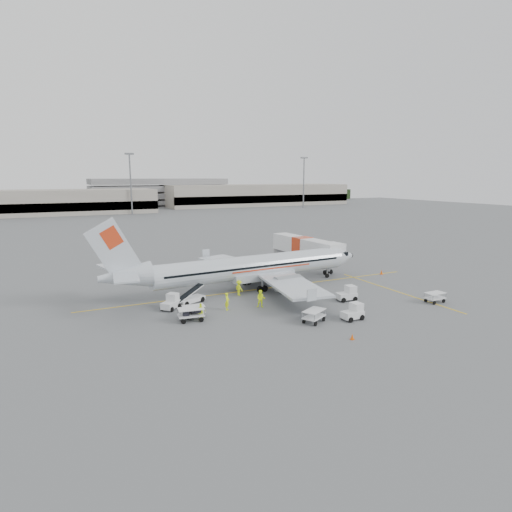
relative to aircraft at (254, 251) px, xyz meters
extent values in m
plane|color=#56595B|center=(0.91, -0.66, -4.70)|extent=(360.00, 360.00, 0.00)
cube|color=yellow|center=(0.91, -0.66, -4.69)|extent=(44.00, 0.20, 0.01)
cube|color=yellow|center=(14.91, -8.66, -4.69)|extent=(0.20, 20.00, 0.01)
cone|color=#EB5104|center=(19.70, -0.94, -4.37)|extent=(0.41, 0.41, 0.66)
cone|color=#EB5104|center=(3.05, 17.36, -4.41)|extent=(0.35, 0.35, 0.57)
cone|color=#EB5104|center=(0.14, -19.04, -4.43)|extent=(0.32, 0.32, 0.53)
imported|color=#CAE20D|center=(-6.34, -6.71, -3.78)|extent=(0.75, 0.80, 1.85)
imported|color=#CAE20D|center=(-2.79, -7.46, -3.75)|extent=(1.16, 1.09, 1.90)
imported|color=#CAE20D|center=(-2.98, -2.16, -3.79)|extent=(0.93, 1.30, 1.81)
imported|color=#CAE20D|center=(-9.81, -8.51, -3.87)|extent=(0.98, 0.44, 1.65)
camera|label=1|loc=(-22.37, -46.54, 8.96)|focal=30.00mm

